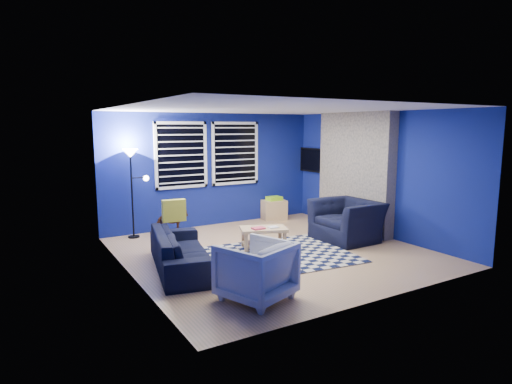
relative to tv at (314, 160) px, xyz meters
The scene contains 18 objects.
floor 3.46m from the tv, 140.73° to the right, with size 5.00×5.00×0.00m, color tan.
ceiling 3.35m from the tv, 140.73° to the right, with size 5.00×5.00×0.00m, color white.
wall_back 2.50m from the tv, 168.45° to the left, with size 5.00×5.00×0.00m, color navy.
wall_left 5.34m from the tv, 157.98° to the right, with size 5.00×5.00×0.00m, color navy.
wall_right 2.01m from the tv, 88.45° to the right, with size 5.00×5.00×0.00m, color navy.
fireplace 1.52m from the tv, 93.32° to the right, with size 0.65×2.00×2.50m.
window_left 3.24m from the tv, behind, with size 1.17×0.06×1.42m.
window_right 1.96m from the tv, 166.32° to the left, with size 1.17×0.06×1.42m.
tv is the anchor object (origin of this frame).
rug 3.65m from the tv, 138.63° to the right, with size 2.50×2.00×0.02m, color black.
sofa 4.79m from the tv, 153.61° to the right, with size 0.80×2.04×0.60m, color black.
armchair_big 2.42m from the tv, 110.72° to the right, with size 1.05×1.20×0.78m, color black.
armchair_bent 5.37m from the tv, 135.94° to the right, with size 0.81×0.84×0.76m, color gray.
rocking_horse 3.83m from the tv, behind, with size 0.62×0.28×0.52m, color #412115.
coffee_table 3.26m from the tv, 144.87° to the right, with size 0.94×0.74×0.41m.
cabinet 1.53m from the tv, 165.58° to the left, with size 0.62×0.48×0.55m.
floor_lamp 4.31m from the tv, behind, with size 0.48×0.30×1.77m.
throw_pillow 4.28m from the tv, 161.89° to the right, with size 0.40×0.12×0.38m, color gold.
Camera 1 is at (-4.01, -6.18, 2.20)m, focal length 30.00 mm.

